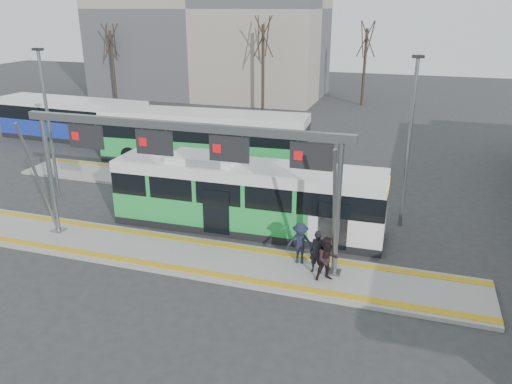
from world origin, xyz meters
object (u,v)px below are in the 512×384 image
gantry (182,150)px  hero_bus (246,197)px  passenger_a (317,252)px  passenger_c (300,243)px  passenger_b (327,259)px

gantry → hero_bus: size_ratio=1.10×
passenger_a → passenger_c: (-0.76, 0.52, 0.00)m
passenger_c → passenger_b: bearing=-44.9°
passenger_a → passenger_b: passenger_b is taller
passenger_b → gantry: bearing=148.0°
passenger_b → passenger_c: (-1.19, 0.95, -0.00)m
hero_bus → passenger_b: bearing=-41.7°
hero_bus → passenger_b: 5.60m
passenger_a → passenger_c: bearing=153.8°
gantry → hero_bus: 4.43m
hero_bus → passenger_b: size_ratio=7.27×
passenger_a → passenger_b: bearing=-37.1°
gantry → passenger_c: gantry is taller
gantry → passenger_c: size_ratio=8.01×
gantry → hero_bus: gantry is taller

